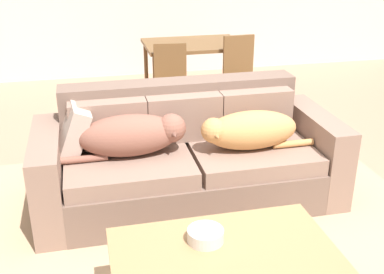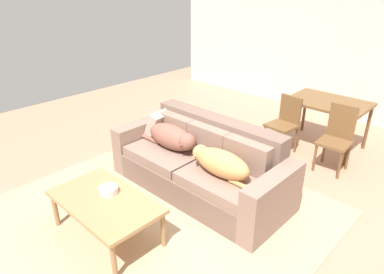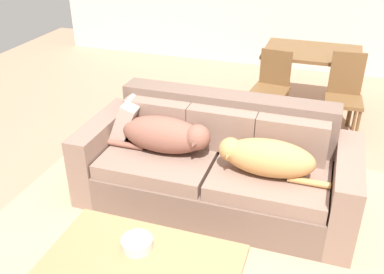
% 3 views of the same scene
% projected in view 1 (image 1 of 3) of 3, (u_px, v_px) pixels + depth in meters
% --- Properties ---
extents(ground_plane, '(10.00, 10.00, 0.00)m').
position_uv_depth(ground_plane, '(226.00, 206.00, 3.77)').
color(ground_plane, tan).
extents(area_rug, '(3.43, 3.29, 0.01)m').
position_uv_depth(area_rug, '(211.00, 249.00, 3.26)').
color(area_rug, tan).
rests_on(area_rug, ground).
extents(couch, '(2.31, 0.96, 0.89)m').
position_uv_depth(couch, '(187.00, 158.00, 3.79)').
color(couch, '#725A4D').
rests_on(couch, ground).
extents(dog_on_left_cushion, '(0.92, 0.33, 0.31)m').
position_uv_depth(dog_on_left_cushion, '(134.00, 135.00, 3.50)').
color(dog_on_left_cushion, '#8A5646').
rests_on(dog_on_left_cushion, couch).
extents(dog_on_right_cushion, '(0.88, 0.31, 0.29)m').
position_uv_depth(dog_on_right_cushion, '(248.00, 130.00, 3.61)').
color(dog_on_right_cushion, tan).
rests_on(dog_on_right_cushion, couch).
extents(throw_pillow_by_left_arm, '(0.29, 0.40, 0.40)m').
position_uv_depth(throw_pillow_by_left_arm, '(73.00, 130.00, 3.55)').
color(throw_pillow_by_left_arm, '#B9A293').
rests_on(throw_pillow_by_left_arm, couch).
extents(coffee_table, '(1.18, 0.68, 0.45)m').
position_uv_depth(coffee_table, '(224.00, 257.00, 2.54)').
color(coffee_table, tan).
rests_on(coffee_table, ground).
extents(bowl_on_coffee_table, '(0.20, 0.20, 0.07)m').
position_uv_depth(bowl_on_coffee_table, '(205.00, 235.00, 2.58)').
color(bowl_on_coffee_table, silver).
rests_on(bowl_on_coffee_table, coffee_table).
extents(dining_table, '(1.16, 0.84, 0.76)m').
position_uv_depth(dining_table, '(193.00, 49.00, 5.79)').
color(dining_table, brown).
rests_on(dining_table, ground).
extents(dining_chair_near_left, '(0.44, 0.44, 0.87)m').
position_uv_depth(dining_chair_near_left, '(171.00, 80.00, 5.27)').
color(dining_chair_near_left, brown).
rests_on(dining_chair_near_left, ground).
extents(dining_chair_near_right, '(0.42, 0.42, 0.92)m').
position_uv_depth(dining_chair_near_right, '(241.00, 74.00, 5.43)').
color(dining_chair_near_right, brown).
rests_on(dining_chair_near_right, ground).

